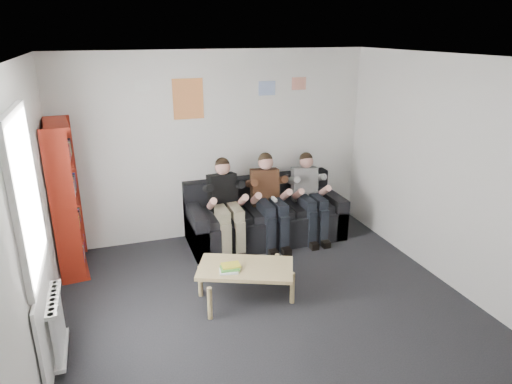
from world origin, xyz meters
TOP-DOWN VIEW (x-y plane):
  - room_shell at (0.00, 0.00)m, footprint 5.00×5.00m
  - sofa at (0.57, 2.07)m, footprint 2.26×0.92m
  - bookshelf at (-2.08, 2.02)m, footprint 0.29×0.87m
  - coffee_table at (-0.20, 0.57)m, footprint 1.06×0.58m
  - game_cases at (-0.39, 0.55)m, footprint 0.25×0.22m
  - person_left at (-0.05, 1.87)m, footprint 0.38×0.82m
  - person_middle at (0.57, 1.87)m, footprint 0.39×0.84m
  - person_right at (1.20, 1.87)m, footprint 0.37×0.79m
  - radiator at (-2.15, 0.20)m, footprint 0.10×0.64m
  - window at (-2.22, 0.20)m, footprint 0.05×1.30m
  - poster_large at (-0.40, 2.49)m, footprint 0.42×0.01m
  - poster_blue at (0.75, 2.49)m, footprint 0.25×0.01m
  - poster_pink at (1.25, 2.49)m, footprint 0.22×0.01m
  - poster_sign at (-1.00, 2.49)m, footprint 0.20×0.01m

SIDE VIEW (x-z plane):
  - sofa at x=0.57m, z-range -0.12..0.75m
  - radiator at x=-2.15m, z-range 0.05..0.65m
  - coffee_table at x=-0.20m, z-range 0.16..0.59m
  - game_cases at x=-0.39m, z-range 0.42..0.47m
  - person_right at x=1.20m, z-range 0.01..1.28m
  - person_left at x=-0.05m, z-range 0.00..1.31m
  - person_middle at x=0.57m, z-range 0.00..1.32m
  - bookshelf at x=-2.08m, z-range 0.00..1.93m
  - window at x=-2.22m, z-range -0.15..2.21m
  - room_shell at x=0.00m, z-range -1.15..3.85m
  - poster_large at x=-0.40m, z-range 1.77..2.32m
  - poster_blue at x=0.75m, z-range 2.05..2.25m
  - poster_pink at x=1.25m, z-range 2.11..2.29m
  - poster_sign at x=-1.00m, z-range 2.18..2.32m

